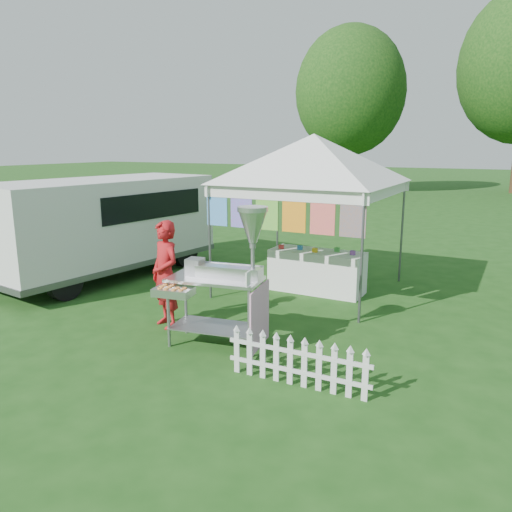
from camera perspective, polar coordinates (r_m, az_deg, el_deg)
The scene contains 8 objects.
ground at distance 7.04m, azimuth -4.81°, elevation -10.85°, with size 120.00×120.00×0.00m, color #1A4814.
canopy_main at distance 9.58m, azimuth 6.63°, elevation 13.65°, with size 4.24×4.24×3.45m.
tree_left at distance 31.06m, azimuth 10.72°, elevation 17.99°, with size 6.40×6.40×9.53m.
donut_cart at distance 6.83m, azimuth -3.15°, elevation -1.16°, with size 1.45×1.20×2.00m.
vendor at distance 7.83m, azimuth -10.31°, elevation -2.09°, with size 0.61×0.40×1.68m, color #AD1519.
cargo_van at distance 11.31m, azimuth -16.62°, elevation 3.56°, with size 2.61×5.23×2.09m.
picket_fence at distance 6.01m, azimuth 4.73°, elevation -12.11°, with size 1.80×0.07×0.56m.
display_table at distance 9.73m, azimuth 6.96°, elevation -1.75°, with size 1.80×0.70×0.81m, color white.
Camera 1 is at (3.56, -5.40, 2.80)m, focal length 35.00 mm.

